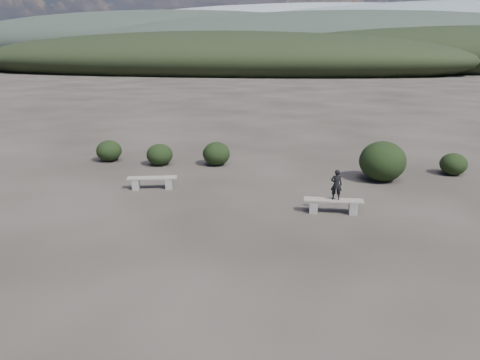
# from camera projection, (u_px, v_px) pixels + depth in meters

# --- Properties ---
(ground) EXTENTS (1200.00, 1200.00, 0.00)m
(ground) POSITION_uv_depth(u_px,v_px,m) (193.00, 257.00, 11.90)
(ground) COLOR #2B2621
(ground) RESTS_ON ground
(bench_left) EXTENTS (1.88, 0.90, 0.46)m
(bench_left) POSITION_uv_depth(u_px,v_px,m) (152.00, 182.00, 17.59)
(bench_left) COLOR gray
(bench_left) RESTS_ON ground
(bench_right) EXTENTS (1.90, 0.53, 0.47)m
(bench_right) POSITION_uv_depth(u_px,v_px,m) (333.00, 205.00, 14.98)
(bench_right) COLOR gray
(bench_right) RESTS_ON ground
(seated_person) EXTENTS (0.37, 0.26, 0.98)m
(seated_person) POSITION_uv_depth(u_px,v_px,m) (336.00, 185.00, 14.79)
(seated_person) COLOR black
(seated_person) RESTS_ON bench_right
(shrub_a) EXTENTS (1.19, 1.19, 0.97)m
(shrub_a) POSITION_uv_depth(u_px,v_px,m) (160.00, 155.00, 21.13)
(shrub_a) COLOR black
(shrub_a) RESTS_ON ground
(shrub_b) EXTENTS (1.23, 1.23, 1.06)m
(shrub_b) POSITION_uv_depth(u_px,v_px,m) (216.00, 154.00, 21.11)
(shrub_b) COLOR black
(shrub_b) RESTS_ON ground
(shrub_d) EXTENTS (1.83, 1.83, 1.60)m
(shrub_d) POSITION_uv_depth(u_px,v_px,m) (383.00, 161.00, 18.54)
(shrub_d) COLOR black
(shrub_d) RESTS_ON ground
(shrub_e) EXTENTS (1.10, 1.10, 0.92)m
(shrub_e) POSITION_uv_depth(u_px,v_px,m) (453.00, 164.00, 19.51)
(shrub_e) COLOR black
(shrub_e) RESTS_ON ground
(shrub_f) EXTENTS (1.17, 1.17, 0.99)m
(shrub_f) POSITION_uv_depth(u_px,v_px,m) (109.00, 151.00, 21.88)
(shrub_f) COLOR black
(shrub_f) RESTS_ON ground
(mountain_ridges) EXTENTS (500.00, 400.00, 56.00)m
(mountain_ridges) POSITION_uv_depth(u_px,v_px,m) (327.00, 40.00, 329.75)
(mountain_ridges) COLOR black
(mountain_ridges) RESTS_ON ground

